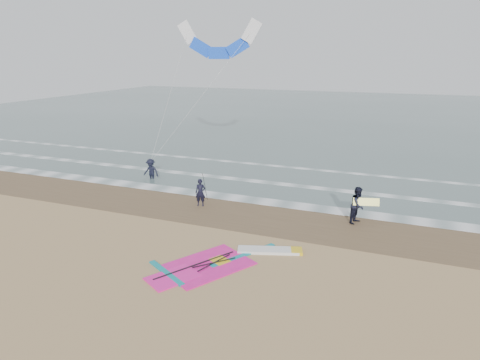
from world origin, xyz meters
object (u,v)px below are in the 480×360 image
at_px(person_standing, 200,193).
at_px(surf_kite, 218,43).
at_px(windsurf_rig, 225,261).
at_px(person_walking, 358,205).
at_px(person_wading, 151,167).

height_order(person_standing, surf_kite, surf_kite).
bearing_deg(windsurf_rig, person_standing, 124.75).
relative_size(windsurf_rig, person_walking, 3.03).
relative_size(person_standing, person_walking, 0.82).
bearing_deg(person_wading, person_walking, -11.13).
height_order(windsurf_rig, surf_kite, surf_kite).
bearing_deg(person_standing, person_walking, -11.67).
xyz_separation_m(person_standing, person_walking, (8.68, 0.65, 0.17)).
bearing_deg(surf_kite, person_standing, -73.66).
distance_m(person_wading, surf_kite, 9.91).
height_order(windsurf_rig, person_walking, person_walking).
distance_m(windsurf_rig, person_walking, 8.05).
relative_size(person_wading, surf_kite, 0.19).
relative_size(person_walking, person_wading, 1.07).
distance_m(windsurf_rig, person_standing, 7.21).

